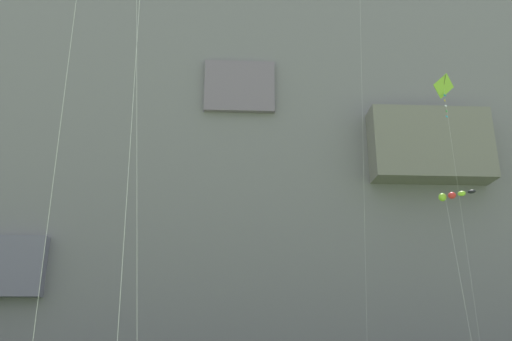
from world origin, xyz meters
name	(u,v)px	position (x,y,z in m)	size (l,w,h in m)	color
cliff_face	(238,105)	(0.02, 65.73, 35.93)	(180.00, 28.64, 71.93)	gray
kite_windsock_far_left	(451,196)	(13.15, 26.18, 11.01)	(2.78, 4.79, 11.32)	#8CCC33
kite_diamond_near_cliff	(444,91)	(16.77, 33.31, 22.18)	(2.18, 3.16, 23.85)	#8CCC33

